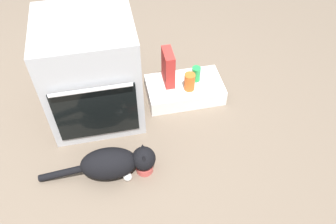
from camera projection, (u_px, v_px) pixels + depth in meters
ground at (97, 152)px, 2.39m from camera, size 8.00×8.00×0.00m
oven at (92, 72)px, 2.37m from camera, size 0.62×0.64×0.77m
pantry_cabinet at (185, 90)px, 2.71m from camera, size 0.58×0.34×0.13m
food_bowl at (145, 167)px, 2.27m from camera, size 0.11×0.11×0.08m
cat at (115, 163)px, 2.19m from camera, size 0.75×0.23×0.22m
soda_can at (196, 74)px, 2.65m from camera, size 0.07×0.07×0.12m
sauce_jar at (190, 82)px, 2.58m from camera, size 0.08×0.08×0.14m
cereal_box at (168, 67)px, 2.58m from camera, size 0.07×0.18×0.28m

